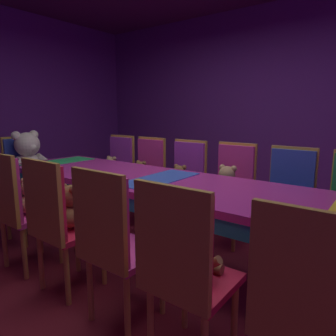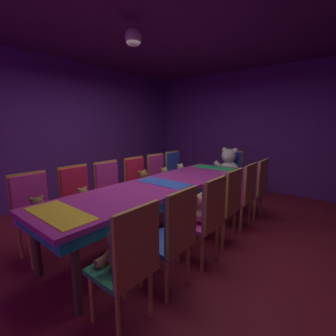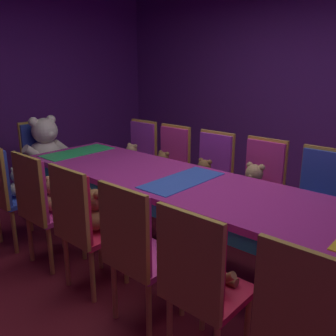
% 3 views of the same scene
% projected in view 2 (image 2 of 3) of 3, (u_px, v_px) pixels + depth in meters
% --- Properties ---
extents(ground_plane, '(7.90, 7.90, 0.00)m').
position_uv_depth(ground_plane, '(164.00, 233.00, 3.29)').
color(ground_plane, maroon).
extents(wall_back, '(5.20, 0.12, 2.80)m').
position_uv_depth(wall_back, '(250.00, 130.00, 5.47)').
color(wall_back, '#59267F').
rests_on(wall_back, ground_plane).
extents(wall_left, '(0.12, 6.40, 2.80)m').
position_uv_depth(wall_left, '(66.00, 131.00, 4.64)').
color(wall_left, '#59267F').
rests_on(wall_left, ground_plane).
extents(ceiling_panel, '(5.20, 6.40, 0.04)m').
position_uv_depth(ceiling_panel, '(163.00, 18.00, 2.77)').
color(ceiling_panel, '#4C1E4C').
extents(banquet_table, '(0.90, 3.40, 0.75)m').
position_uv_depth(banquet_table, '(164.00, 189.00, 3.17)').
color(banquet_table, '#B22D8C').
rests_on(banquet_table, ground_plane).
extents(chair_left_0, '(0.42, 0.41, 0.98)m').
position_uv_depth(chair_left_0, '(33.00, 206.00, 2.65)').
color(chair_left_0, '#CC338C').
rests_on(chair_left_0, ground_plane).
extents(teddy_left_0, '(0.23, 0.30, 0.28)m').
position_uv_depth(teddy_left_0, '(38.00, 211.00, 2.57)').
color(teddy_left_0, brown).
rests_on(teddy_left_0, chair_left_0).
extents(chair_left_1, '(0.42, 0.41, 0.98)m').
position_uv_depth(chair_left_1, '(78.00, 195.00, 3.10)').
color(chair_left_1, red).
rests_on(chair_left_1, ground_plane).
extents(teddy_left_1, '(0.22, 0.28, 0.26)m').
position_uv_depth(teddy_left_1, '(83.00, 198.00, 3.01)').
color(teddy_left_1, olive).
rests_on(teddy_left_1, chair_left_1).
extents(chair_left_2, '(0.42, 0.41, 0.98)m').
position_uv_depth(chair_left_2, '(110.00, 187.00, 3.47)').
color(chair_left_2, '#CC338C').
rests_on(chair_left_2, ground_plane).
extents(chair_left_3, '(0.42, 0.41, 0.98)m').
position_uv_depth(chair_left_3, '(137.00, 180.00, 3.90)').
color(chair_left_3, red).
rests_on(chair_left_3, ground_plane).
extents(teddy_left_3, '(0.27, 0.35, 0.33)m').
position_uv_depth(teddy_left_3, '(143.00, 181.00, 3.81)').
color(teddy_left_3, brown).
rests_on(teddy_left_3, chair_left_3).
extents(chair_left_4, '(0.42, 0.41, 0.98)m').
position_uv_depth(chair_left_4, '(159.00, 175.00, 4.32)').
color(chair_left_4, '#CC338C').
rests_on(chair_left_4, ground_plane).
extents(teddy_left_4, '(0.24, 0.32, 0.30)m').
position_uv_depth(teddy_left_4, '(164.00, 176.00, 4.23)').
color(teddy_left_4, '#9E7247').
rests_on(teddy_left_4, chair_left_4).
extents(chair_left_5, '(0.42, 0.41, 0.98)m').
position_uv_depth(chair_left_5, '(175.00, 170.00, 4.75)').
color(chair_left_5, '#2D47B2').
rests_on(chair_left_5, ground_plane).
extents(teddy_left_5, '(0.23, 0.30, 0.28)m').
position_uv_depth(teddy_left_5, '(181.00, 172.00, 4.67)').
color(teddy_left_5, beige).
rests_on(teddy_left_5, chair_left_5).
extents(chair_right_0, '(0.42, 0.41, 0.98)m').
position_uv_depth(chair_right_0, '(131.00, 257.00, 1.64)').
color(chair_right_0, '#268C4C').
rests_on(chair_right_0, ground_plane).
extents(teddy_right_0, '(0.26, 0.34, 0.32)m').
position_uv_depth(teddy_right_0, '(118.00, 250.00, 1.73)').
color(teddy_right_0, brown).
rests_on(teddy_right_0, chair_right_0).
extents(chair_right_1, '(0.42, 0.41, 0.98)m').
position_uv_depth(chair_right_1, '(175.00, 231.00, 2.04)').
color(chair_right_1, '#2D47B2').
rests_on(chair_right_1, ground_plane).
extents(chair_right_2, '(0.42, 0.41, 0.98)m').
position_uv_depth(chair_right_2, '(208.00, 213.00, 2.45)').
color(chair_right_2, '#CC338C').
rests_on(chair_right_2, ground_plane).
extents(teddy_right_2, '(0.27, 0.35, 0.33)m').
position_uv_depth(teddy_right_2, '(196.00, 210.00, 2.54)').
color(teddy_right_2, tan).
rests_on(teddy_right_2, chair_right_2).
extents(chair_right_3, '(0.42, 0.41, 0.98)m').
position_uv_depth(chair_right_3, '(227.00, 200.00, 2.88)').
color(chair_right_3, purple).
rests_on(chair_right_3, ground_plane).
extents(teddy_right_3, '(0.23, 0.29, 0.28)m').
position_uv_depth(teddy_right_3, '(217.00, 199.00, 2.97)').
color(teddy_right_3, brown).
rests_on(teddy_right_3, chair_right_3).
extents(chair_right_4, '(0.42, 0.41, 0.98)m').
position_uv_depth(chair_right_4, '(244.00, 190.00, 3.31)').
color(chair_right_4, '#CC338C').
rests_on(chair_right_4, ground_plane).
extents(teddy_right_4, '(0.22, 0.28, 0.26)m').
position_uv_depth(teddy_right_4, '(235.00, 190.00, 3.40)').
color(teddy_right_4, brown).
rests_on(teddy_right_4, chair_right_4).
extents(chair_right_5, '(0.42, 0.41, 0.98)m').
position_uv_depth(chair_right_5, '(257.00, 183.00, 3.70)').
color(chair_right_5, purple).
rests_on(chair_right_5, ground_plane).
extents(teddy_right_5, '(0.22, 0.29, 0.27)m').
position_uv_depth(teddy_right_5, '(248.00, 183.00, 3.79)').
color(teddy_right_5, tan).
rests_on(teddy_right_5, chair_right_5).
extents(throne_chair, '(0.41, 0.42, 0.98)m').
position_uv_depth(throne_chair, '(231.00, 169.00, 4.89)').
color(throne_chair, '#2D47B2').
rests_on(throne_chair, ground_plane).
extents(king_teddy_bear, '(0.64, 0.49, 0.60)m').
position_uv_depth(king_teddy_bear, '(228.00, 164.00, 4.74)').
color(king_teddy_bear, silver).
rests_on(king_teddy_bear, throne_chair).
extents(pendant_light, '(0.20, 0.20, 0.20)m').
position_uv_depth(pendant_light, '(133.00, 38.00, 2.74)').
color(pendant_light, white).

